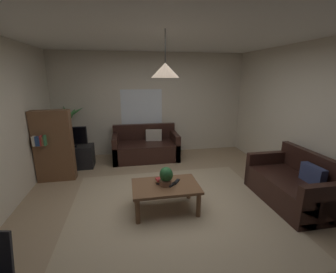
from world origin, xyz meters
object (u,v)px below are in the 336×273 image
object	(u,v)px
couch_right_side	(293,186)
remote_on_table_1	(172,185)
tv	(70,137)
book_on_table_1	(160,181)
remote_on_table_0	(176,182)
bookshelf_corner	(53,146)
potted_palm_corner	(71,136)
tv_stand	(73,157)
couch_under_window	(146,148)
potted_plant_on_table	(166,175)
coffee_table	(166,189)
pendant_lamp	(165,70)
book_on_table_2	(160,179)
book_on_table_0	(161,182)

from	to	relation	value
couch_right_side	remote_on_table_1	distance (m)	2.00
tv	book_on_table_1	bearing A→B (deg)	-48.79
remote_on_table_0	bookshelf_corner	size ratio (longest dim) A/B	0.11
remote_on_table_0	potted_palm_corner	size ratio (longest dim) A/B	0.12
tv_stand	bookshelf_corner	size ratio (longest dim) A/B	0.64
couch_under_window	potted_plant_on_table	bearing A→B (deg)	-87.38
coffee_table	bookshelf_corner	world-z (taller)	bookshelf_corner
book_on_table_1	pendant_lamp	distance (m)	1.64
coffee_table	book_on_table_2	world-z (taller)	book_on_table_2
remote_on_table_0	tv_stand	xyz separation A→B (m)	(-1.95, 1.98, -0.18)
coffee_table	bookshelf_corner	distance (m)	2.45
book_on_table_2	pendant_lamp	distance (m)	1.61
couch_right_side	remote_on_table_1	xyz separation A→B (m)	(-1.99, 0.12, 0.15)
couch_under_window	potted_plant_on_table	distance (m)	2.33
couch_right_side	bookshelf_corner	size ratio (longest dim) A/B	1.02
book_on_table_2	couch_right_side	bearing A→B (deg)	-6.10
book_on_table_0	book_on_table_1	size ratio (longest dim) A/B	0.86
potted_plant_on_table	tv	bearing A→B (deg)	131.45
book_on_table_2	tv_stand	size ratio (longest dim) A/B	0.13
remote_on_table_1	coffee_table	bearing A→B (deg)	31.66
potted_palm_corner	book_on_table_0	bearing A→B (deg)	-53.27
book_on_table_2	remote_on_table_0	world-z (taller)	book_on_table_2
book_on_table_1	book_on_table_2	world-z (taller)	book_on_table_2
potted_palm_corner	book_on_table_1	bearing A→B (deg)	-53.35
remote_on_table_1	tv	bearing A→B (deg)	-0.52
coffee_table	remote_on_table_0	world-z (taller)	remote_on_table_0
pendant_lamp	remote_on_table_1	bearing A→B (deg)	-15.45
couch_right_side	book_on_table_2	distance (m)	2.18
coffee_table	book_on_table_2	size ratio (longest dim) A/B	8.43
tv	potted_plant_on_table	bearing A→B (deg)	-48.55
book_on_table_1	pendant_lamp	xyz separation A→B (m)	(0.07, -0.08, 1.63)
remote_on_table_1	remote_on_table_0	bearing A→B (deg)	-87.60
coffee_table	pendant_lamp	size ratio (longest dim) A/B	1.67
bookshelf_corner	pendant_lamp	bearing A→B (deg)	-36.28
tv_stand	potted_palm_corner	world-z (taller)	potted_palm_corner
couch_right_side	tv	xyz separation A→B (m)	(-3.85, 2.16, 0.45)
tv	pendant_lamp	xyz separation A→B (m)	(1.77, -2.02, 1.36)
tv_stand	remote_on_table_1	bearing A→B (deg)	-47.93
couch_right_side	coffee_table	size ratio (longest dim) A/B	1.42
coffee_table	potted_palm_corner	world-z (taller)	potted_palm_corner
remote_on_table_0	potted_plant_on_table	size ratio (longest dim) A/B	0.54
couch_right_side	book_on_table_2	bearing A→B (deg)	-96.10
couch_right_side	potted_plant_on_table	size ratio (longest dim) A/B	4.81
remote_on_table_1	bookshelf_corner	xyz separation A→B (m)	(-2.05, 1.46, 0.27)
book_on_table_0	coffee_table	bearing A→B (deg)	-50.07
remote_on_table_1	tv	size ratio (longest dim) A/B	0.23
potted_plant_on_table	tv_stand	distance (m)	2.72
couch_right_side	book_on_table_0	distance (m)	2.17
book_on_table_2	book_on_table_1	bearing A→B (deg)	-82.00
book_on_table_0	book_on_table_1	xyz separation A→B (m)	(-0.01, 0.00, 0.02)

